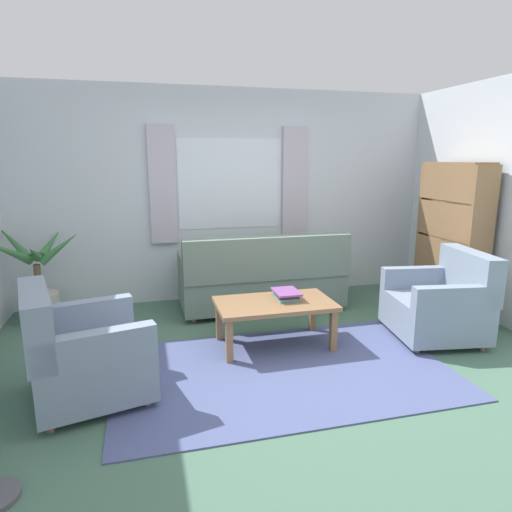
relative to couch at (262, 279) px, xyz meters
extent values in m
plane|color=#476B56|center=(-0.25, -1.59, -0.37)|extent=(6.24, 6.24, 0.00)
cube|color=silver|center=(-0.25, 0.67, 0.93)|extent=(5.32, 0.12, 2.60)
cube|color=white|center=(-0.25, 0.61, 1.08)|extent=(1.30, 0.01, 1.10)
cube|color=silver|center=(-1.08, 0.58, 1.08)|extent=(0.32, 0.06, 1.40)
cube|color=silver|center=(0.58, 0.58, 1.08)|extent=(0.32, 0.06, 1.40)
cube|color=#4C5684|center=(-0.25, -1.59, -0.36)|extent=(2.78, 1.71, 0.01)
cube|color=slate|center=(0.00, 0.07, -0.12)|extent=(1.90, 0.80, 0.38)
cube|color=slate|center=(0.00, -0.25, 0.31)|extent=(1.90, 0.20, 0.48)
cube|color=slate|center=(0.87, 0.07, 0.19)|extent=(0.16, 0.80, 0.24)
cube|color=slate|center=(-0.87, 0.07, 0.19)|extent=(0.16, 0.80, 0.24)
cylinder|color=olive|center=(0.85, 0.37, -0.34)|extent=(0.06, 0.06, 0.06)
cylinder|color=olive|center=(-0.85, 0.37, -0.34)|extent=(0.06, 0.06, 0.06)
cylinder|color=olive|center=(0.85, -0.23, -0.34)|extent=(0.06, 0.06, 0.06)
cylinder|color=olive|center=(-0.85, -0.23, -0.34)|extent=(0.06, 0.06, 0.06)
cube|color=gray|center=(-1.76, -1.59, -0.13)|extent=(0.98, 1.01, 0.36)
cube|color=gray|center=(-2.08, -1.67, 0.28)|extent=(0.38, 0.86, 0.46)
cube|color=gray|center=(-1.68, -1.94, 0.16)|extent=(0.81, 0.31, 0.22)
cube|color=gray|center=(-1.85, -1.24, 0.16)|extent=(0.81, 0.31, 0.22)
cylinder|color=olive|center=(-1.37, -1.85, -0.34)|extent=(0.05, 0.05, 0.06)
cylinder|color=olive|center=(-1.54, -1.19, -0.34)|extent=(0.05, 0.05, 0.06)
cylinder|color=olive|center=(-1.99, -2.00, -0.34)|extent=(0.05, 0.05, 0.06)
cylinder|color=olive|center=(-2.16, -1.34, -0.34)|extent=(0.05, 0.05, 0.06)
cube|color=gray|center=(1.42, -1.26, -0.13)|extent=(0.91, 0.95, 0.36)
cube|color=gray|center=(1.75, -1.31, 0.28)|extent=(0.30, 0.86, 0.46)
cube|color=gray|center=(1.47, -0.91, 0.16)|extent=(0.81, 0.23, 0.22)
cube|color=gray|center=(1.37, -1.62, 0.16)|extent=(0.81, 0.23, 0.22)
cylinder|color=olive|center=(1.15, -0.88, -0.34)|extent=(0.05, 0.05, 0.06)
cylinder|color=olive|center=(1.06, -1.55, -0.34)|extent=(0.05, 0.05, 0.06)
cylinder|color=olive|center=(1.79, -0.97, -0.34)|extent=(0.05, 0.05, 0.06)
cylinder|color=olive|center=(1.69, -1.65, -0.34)|extent=(0.05, 0.05, 0.06)
cube|color=olive|center=(-0.17, -1.05, 0.05)|extent=(1.10, 0.64, 0.04)
cube|color=olive|center=(-0.66, -1.31, -0.17)|extent=(0.06, 0.06, 0.40)
cube|color=olive|center=(0.32, -1.31, -0.17)|extent=(0.06, 0.06, 0.40)
cube|color=olive|center=(-0.66, -0.79, -0.17)|extent=(0.06, 0.06, 0.40)
cube|color=olive|center=(0.32, -0.79, -0.17)|extent=(0.06, 0.06, 0.40)
cube|color=#5B8E93|center=(-0.04, -0.98, 0.09)|extent=(0.20, 0.28, 0.03)
cube|color=#2D2D33|center=(-0.04, -0.99, 0.12)|extent=(0.21, 0.26, 0.03)
cube|color=#7F478C|center=(-0.03, -0.99, 0.14)|extent=(0.23, 0.31, 0.02)
cylinder|color=#B7B2A8|center=(-2.46, 0.18, -0.20)|extent=(0.39, 0.39, 0.33)
cylinder|color=brown|center=(-2.46, 0.18, 0.12)|extent=(0.07, 0.07, 0.32)
cone|color=#38753D|center=(-2.22, 0.20, 0.45)|extent=(0.45, 0.15, 0.37)
cone|color=#38753D|center=(-2.34, 0.42, 0.47)|extent=(0.26, 0.53, 0.33)
cone|color=#38753D|center=(-2.71, 0.38, 0.51)|extent=(0.50, 0.51, 0.41)
cone|color=#38753D|center=(-2.69, 0.03, 0.47)|extent=(0.47, 0.38, 0.40)
cone|color=#38753D|center=(-2.42, -0.07, 0.46)|extent=(0.15, 0.50, 0.29)
cube|color=olive|center=(2.13, -0.98, 0.48)|extent=(0.30, 0.04, 1.70)
cube|color=olive|center=(2.13, -0.08, 0.48)|extent=(0.30, 0.04, 1.70)
cube|color=olive|center=(1.99, -0.53, 0.48)|extent=(0.02, 0.90, 1.70)
cube|color=olive|center=(2.13, -0.53, -0.36)|extent=(0.30, 0.86, 0.02)
cube|color=olive|center=(2.13, -0.53, 0.07)|extent=(0.30, 0.86, 0.02)
cube|color=olive|center=(2.13, -0.53, 0.49)|extent=(0.30, 0.86, 0.02)
cube|color=olive|center=(2.13, -0.53, 0.92)|extent=(0.30, 0.86, 0.02)
cube|color=olive|center=(2.13, -0.53, 1.34)|extent=(0.30, 0.86, 0.02)
cube|color=gold|center=(2.13, -0.88, 0.20)|extent=(0.25, 0.10, 0.24)
cube|color=#5B8E93|center=(2.13, -0.77, 0.20)|extent=(0.26, 0.08, 0.24)
cube|color=beige|center=(2.13, -0.68, 0.21)|extent=(0.23, 0.08, 0.27)
cube|color=#5B8E93|center=(2.13, -0.60, 0.22)|extent=(0.27, 0.06, 0.28)
cube|color=beige|center=(2.13, -0.52, 0.18)|extent=(0.27, 0.08, 0.20)
cube|color=#2D2D33|center=(2.13, -0.42, 0.20)|extent=(0.26, 0.08, 0.25)
cube|color=orange|center=(2.13, -0.34, 0.18)|extent=(0.27, 0.06, 0.20)
cube|color=#2D2D33|center=(2.13, -0.26, 0.20)|extent=(0.25, 0.08, 0.24)
camera|label=1|loc=(-1.33, -4.86, 1.39)|focal=31.05mm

